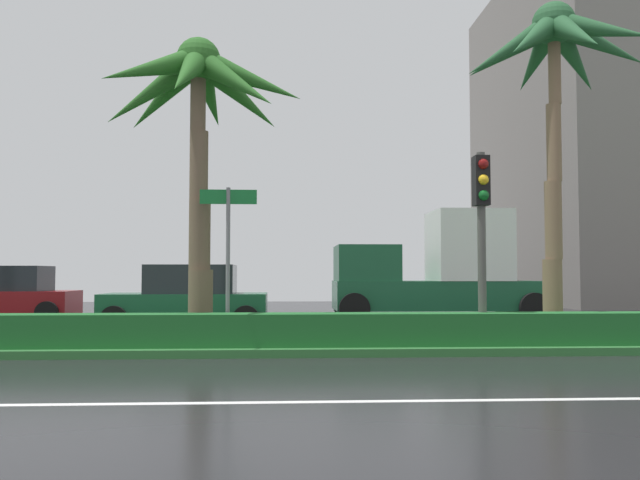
{
  "coord_description": "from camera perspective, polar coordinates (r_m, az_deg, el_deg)",
  "views": [
    {
      "loc": [
        2.22,
        -5.77,
        1.48
      ],
      "look_at": [
        3.27,
        13.71,
        2.47
      ],
      "focal_mm": 37.4,
      "sensor_mm": 36.0,
      "label": 1
    }
  ],
  "objects": [
    {
      "name": "median_strip",
      "position": [
        14.02,
        -12.32,
        -8.6
      ],
      "size": [
        85.5,
        4.0,
        0.15
      ],
      "primitive_type": "cube",
      "color": "#2D6B33",
      "rests_on": "ground_plane"
    },
    {
      "name": "box_truck_lead",
      "position": [
        21.33,
        10.06,
        -2.69
      ],
      "size": [
        6.4,
        2.64,
        3.46
      ],
      "rotation": [
        0.0,
        0.0,
        3.14
      ],
      "color": "#195133",
      "rests_on": "ground_plane"
    },
    {
      "name": "car_in_traffic_second",
      "position": [
        22.53,
        -25.4,
        -4.29
      ],
      "size": [
        4.3,
        2.02,
        1.72
      ],
      "rotation": [
        0.0,
        0.0,
        3.14
      ],
      "color": "maroon",
      "rests_on": "ground_plane"
    },
    {
      "name": "car_in_traffic_third",
      "position": [
        18.13,
        -11.27,
        -4.92
      ],
      "size": [
        4.3,
        2.02,
        1.72
      ],
      "rotation": [
        0.0,
        0.0,
        3.14
      ],
      "color": "#195133",
      "rests_on": "ground_plane"
    },
    {
      "name": "street_name_sign",
      "position": [
        12.96,
        -7.87,
        -0.24
      ],
      "size": [
        1.1,
        0.08,
        3.0
      ],
      "color": "slate",
      "rests_on": "median_strip"
    },
    {
      "name": "traffic_signal_median_right",
      "position": [
        13.15,
        13.66,
        2.39
      ],
      "size": [
        0.28,
        0.43,
        3.67
      ],
      "color": "#4C4C47",
      "rests_on": "median_strip"
    },
    {
      "name": "ground_plane",
      "position": [
        15.01,
        -11.71,
        -8.7
      ],
      "size": [
        90.0,
        42.0,
        0.1
      ],
      "primitive_type": "cube",
      "color": "black"
    },
    {
      "name": "median_hedge",
      "position": [
        12.61,
        -13.33,
        -7.52
      ],
      "size": [
        76.5,
        0.7,
        0.6
      ],
      "color": "#1E6028",
      "rests_on": "median_strip"
    },
    {
      "name": "near_lane_divider_stripe",
      "position": [
        8.22,
        -19.24,
        -13.12
      ],
      "size": [
        81.0,
        0.14,
        0.01
      ],
      "primitive_type": "cube",
      "color": "white",
      "rests_on": "ground_plane"
    },
    {
      "name": "palm_tree_centre_left",
      "position": [
        14.19,
        -10.32,
        11.69
      ],
      "size": [
        4.35,
        4.39,
        6.2
      ],
      "color": "brown",
      "rests_on": "median_strip"
    },
    {
      "name": "palm_tree_centre",
      "position": [
        15.39,
        19.4,
        14.29
      ],
      "size": [
        4.03,
        4.01,
        7.09
      ],
      "color": "#7C6248",
      "rests_on": "median_strip"
    }
  ]
}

